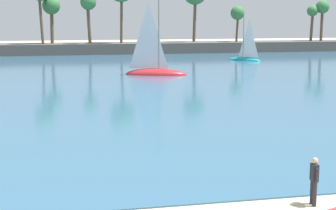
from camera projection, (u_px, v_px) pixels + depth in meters
The scene contains 5 objects.
sea at pixel (65, 63), 71.43m from camera, with size 220.00×112.51×0.06m, color #33607F.
palm_headland at pixel (66, 35), 86.75m from camera, with size 107.63×6.42×13.05m.
person_at_waterline at pixel (314, 180), 17.73m from camera, with size 0.24×0.55×1.67m.
sailboat_mid_bay at pixel (155, 67), 56.72m from camera, with size 6.97×4.07×9.69m.
sailboat_toward_headland at pixel (245, 56), 74.71m from camera, with size 4.45×4.64×7.17m.
Camera 1 is at (-1.40, -9.95, 6.33)m, focal length 56.44 mm.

